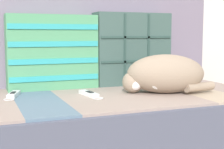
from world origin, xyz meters
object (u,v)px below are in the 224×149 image
couch (78,135)px  game_remote_near (89,94)px  throw_pillow_quilted (132,49)px  sleeping_cat (163,75)px  throw_pillow_striped (52,52)px  game_remote_far (13,95)px

couch → game_remote_near: 0.22m
couch → throw_pillow_quilted: 0.61m
sleeping_cat → throw_pillow_striped: bearing=144.4°
game_remote_far → couch: bearing=-11.9°
sleeping_cat → couch: bearing=165.2°
sleeping_cat → game_remote_far: 0.73m
game_remote_near → game_remote_far: size_ratio=1.05×
couch → sleeping_cat: 0.51m
game_remote_near → couch: bearing=130.0°
throw_pillow_quilted → sleeping_cat: (0.01, -0.34, -0.11)m
throw_pillow_striped → sleeping_cat: size_ratio=1.06×
sleeping_cat → game_remote_far: size_ratio=2.32×
sleeping_cat → game_remote_near: 0.38m
throw_pillow_quilted → couch: bearing=-149.1°
game_remote_far → throw_pillow_striped: bearing=37.9°
game_remote_near → game_remote_far: (-0.34, 0.11, -0.00)m
throw_pillow_quilted → sleeping_cat: size_ratio=0.99×
couch → game_remote_far: game_remote_far is taller
throw_pillow_quilted → game_remote_near: (-0.35, -0.29, -0.20)m
game_remote_near → throw_pillow_striped: bearing=111.7°
throw_pillow_quilted → throw_pillow_striped: 0.47m
couch → throw_pillow_striped: throw_pillow_striped is taller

